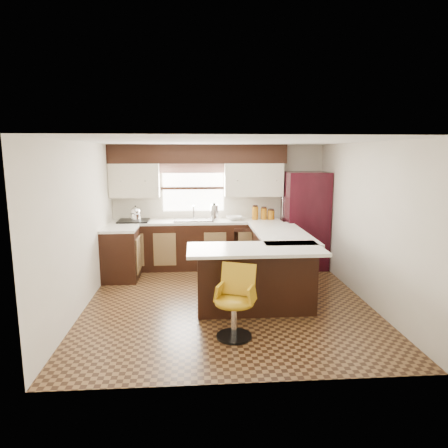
{
  "coord_description": "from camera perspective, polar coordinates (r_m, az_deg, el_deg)",
  "views": [
    {
      "loc": [
        -0.48,
        -5.77,
        2.24
      ],
      "look_at": [
        -0.02,
        0.45,
        1.13
      ],
      "focal_mm": 32.0,
      "sensor_mm": 36.0,
      "label": 1
    }
  ],
  "objects": [
    {
      "name": "ceiling",
      "position": [
        5.79,
        0.49,
        11.72
      ],
      "size": [
        4.4,
        4.4,
        0.0
      ],
      "primitive_type": "plane",
      "rotation": [
        3.14,
        0.0,
        0.0
      ],
      "color": "silver",
      "rests_on": "wall_back"
    },
    {
      "name": "counter_pen_long",
      "position": [
        6.68,
        8.17,
        -1.35
      ],
      "size": [
        0.84,
        1.95,
        0.04
      ],
      "primitive_type": "cube",
      "color": "silver",
      "rests_on": "peninsula_long"
    },
    {
      "name": "sink",
      "position": [
        7.76,
        -4.36,
        0.6
      ],
      "size": [
        0.75,
        0.45,
        0.03
      ],
      "primitive_type": "cube",
      "color": "#B2B2B7",
      "rests_on": "counter_back"
    },
    {
      "name": "base_cab_back",
      "position": [
        7.87,
        -3.94,
        -3.04
      ],
      "size": [
        3.3,
        0.6,
        0.9
      ],
      "primitive_type": "cube",
      "color": "black",
      "rests_on": "floor"
    },
    {
      "name": "soffit",
      "position": [
        7.79,
        -3.73,
        9.96
      ],
      "size": [
        3.4,
        0.35,
        0.36
      ],
      "primitive_type": "cube",
      "color": "black",
      "rests_on": "wall_back"
    },
    {
      "name": "floor",
      "position": [
        6.21,
        0.45,
        -11.03
      ],
      "size": [
        4.4,
        4.4,
        0.0
      ],
      "primitive_type": "plane",
      "color": "#49301A",
      "rests_on": "ground"
    },
    {
      "name": "wall_front",
      "position": [
        3.75,
        3.24,
        -5.98
      ],
      "size": [
        4.4,
        0.0,
        4.4
      ],
      "primitive_type": "plane",
      "rotation": [
        -1.57,
        0.0,
        0.0
      ],
      "color": "beige",
      "rests_on": "floor"
    },
    {
      "name": "kettle",
      "position": [
        7.81,
        -12.52,
        1.56
      ],
      "size": [
        0.21,
        0.21,
        0.28
      ],
      "primitive_type": null,
      "color": "silver",
      "rests_on": "cooktop"
    },
    {
      "name": "dishwasher",
      "position": [
        7.67,
        3.58,
        -3.54
      ],
      "size": [
        0.58,
        0.03,
        0.78
      ],
      "primitive_type": "cube",
      "color": "black",
      "rests_on": "floor"
    },
    {
      "name": "counter_back",
      "position": [
        7.78,
        -3.98,
        0.35
      ],
      "size": [
        3.3,
        0.6,
        0.04
      ],
      "primitive_type": "cube",
      "color": "silver",
      "rests_on": "base_cab_back"
    },
    {
      "name": "upper_cab_left",
      "position": [
        7.89,
        -12.63,
        6.11
      ],
      "size": [
        0.94,
        0.35,
        0.64
      ],
      "primitive_type": "cube",
      "color": "beige",
      "rests_on": "wall_back"
    },
    {
      "name": "counter_pen_return",
      "position": [
        5.55,
        4.5,
        -3.63
      ],
      "size": [
        1.89,
        0.84,
        0.04
      ],
      "primitive_type": "cube",
      "color": "silver",
      "rests_on": "peninsula_return"
    },
    {
      "name": "mixing_bowl",
      "position": [
        7.81,
        1.46,
        0.86
      ],
      "size": [
        0.34,
        0.34,
        0.08
      ],
      "primitive_type": "imported",
      "rotation": [
        0.0,
        0.0,
        0.11
      ],
      "color": "white",
      "rests_on": "counter_back"
    },
    {
      "name": "wall_left",
      "position": [
        6.08,
        -19.66,
        -0.31
      ],
      "size": [
        0.0,
        4.4,
        4.4
      ],
      "primitive_type": "plane",
      "rotation": [
        1.57,
        0.0,
        1.57
      ],
      "color": "beige",
      "rests_on": "floor"
    },
    {
      "name": "valance",
      "position": [
        7.91,
        -4.45,
        7.92
      ],
      "size": [
        1.3,
        0.06,
        0.18
      ],
      "primitive_type": "cube",
      "color": "#D19B93",
      "rests_on": "wall_back"
    },
    {
      "name": "canister_large",
      "position": [
        7.87,
        4.46,
        1.55
      ],
      "size": [
        0.12,
        0.12,
        0.25
      ],
      "primitive_type": "cylinder",
      "color": "#9E5E0F",
      "rests_on": "counter_back"
    },
    {
      "name": "percolator",
      "position": [
        7.76,
        -1.39,
        1.66
      ],
      "size": [
        0.15,
        0.15,
        0.3
      ],
      "primitive_type": "cylinder",
      "color": "silver",
      "rests_on": "counter_back"
    },
    {
      "name": "refrigerator",
      "position": [
        7.98,
        11.47,
        0.56
      ],
      "size": [
        0.81,
        0.77,
        1.88
      ],
      "primitive_type": "cube",
      "color": "black",
      "rests_on": "floor"
    },
    {
      "name": "canister_small",
      "position": [
        7.93,
        6.73,
        1.3
      ],
      "size": [
        0.14,
        0.14,
        0.18
      ],
      "primitive_type": "cylinder",
      "color": "#9E5E0F",
      "rests_on": "counter_back"
    },
    {
      "name": "wall_back",
      "position": [
        8.05,
        -0.81,
        2.7
      ],
      "size": [
        4.4,
        0.0,
        4.4
      ],
      "primitive_type": "plane",
      "rotation": [
        1.57,
        0.0,
        0.0
      ],
      "color": "beige",
      "rests_on": "floor"
    },
    {
      "name": "cooktop",
      "position": [
        7.84,
        -12.79,
        0.46
      ],
      "size": [
        0.58,
        0.5,
        0.02
      ],
      "primitive_type": "cube",
      "color": "black",
      "rests_on": "counter_back"
    },
    {
      "name": "counter_left",
      "position": [
        7.26,
        -14.67,
        -0.66
      ],
      "size": [
        0.6,
        0.7,
        0.04
      ],
      "primitive_type": "cube",
      "color": "silver",
      "rests_on": "base_cab_left"
    },
    {
      "name": "peninsula_long",
      "position": [
        6.78,
        7.66,
        -5.27
      ],
      "size": [
        0.6,
        1.95,
        0.9
      ],
      "primitive_type": "cube",
      "color": "black",
      "rests_on": "floor"
    },
    {
      "name": "base_cab_left",
      "position": [
        7.36,
        -14.5,
        -4.27
      ],
      "size": [
        0.6,
        0.7,
        0.9
      ],
      "primitive_type": "cube",
      "color": "black",
      "rests_on": "floor"
    },
    {
      "name": "canister_med",
      "position": [
        7.9,
        5.7,
        1.45
      ],
      "size": [
        0.12,
        0.12,
        0.22
      ],
      "primitive_type": "cylinder",
      "color": "#9E5E0F",
      "rests_on": "counter_back"
    },
    {
      "name": "bar_chair",
      "position": [
        4.93,
        1.46,
        -11.2
      ],
      "size": [
        0.62,
        0.62,
        0.89
      ],
      "primitive_type": null,
      "rotation": [
        0.0,
        0.0,
        -0.38
      ],
      "color": "#BC8B12",
      "rests_on": "floor"
    },
    {
      "name": "peninsula_return",
      "position": [
        5.77,
        4.5,
        -7.97
      ],
      "size": [
        1.65,
        0.6,
        0.9
      ],
      "primitive_type": "cube",
      "color": "black",
      "rests_on": "floor"
    },
    {
      "name": "window_pane",
      "position": [
        7.98,
        -4.41,
        5.13
      ],
      "size": [
        1.2,
        0.02,
        0.9
      ],
      "primitive_type": "cube",
      "color": "white",
      "rests_on": "wall_back"
    },
    {
      "name": "wall_right",
      "position": [
        6.4,
        19.55,
        0.19
      ],
      "size": [
        0.0,
        4.4,
        4.4
      ],
      "primitive_type": "plane",
      "rotation": [
        1.57,
        0.0,
        -1.57
      ],
      "color": "beige",
      "rests_on": "floor"
    },
    {
      "name": "upper_cab_right",
      "position": [
        7.9,
        4.22,
        6.32
      ],
      "size": [
        1.14,
        0.35,
        0.64
      ],
      "primitive_type": "cube",
      "color": "beige",
      "rests_on": "wall_back"
    }
  ]
}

